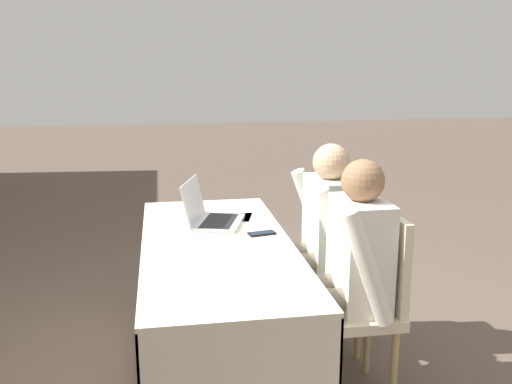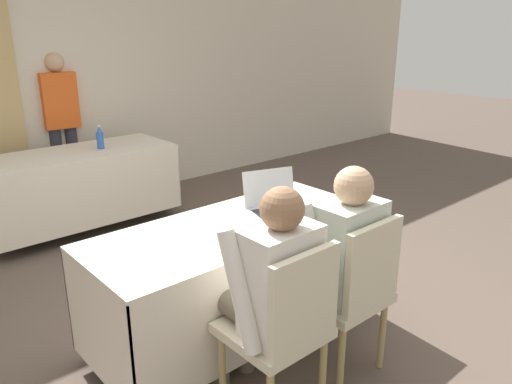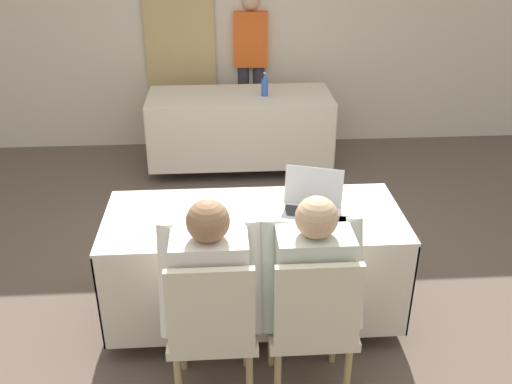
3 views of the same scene
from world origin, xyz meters
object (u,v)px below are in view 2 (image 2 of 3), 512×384
object	(u,v)px
chair_near_left	(284,325)
cell_phone	(275,232)
chair_near_right	(351,290)
water_bottle	(100,138)
person_checkered_shirt	(269,286)
laptop	(276,205)
person_red_shirt	(61,121)
person_white_shirt	(337,256)

from	to	relation	value
chair_near_left	cell_phone	bearing A→B (deg)	-128.68
chair_near_left	chair_near_right	distance (m)	0.49
water_bottle	person_checkered_shirt	bearing A→B (deg)	-99.72
water_bottle	chair_near_right	bearing A→B (deg)	-89.96
laptop	person_checkered_shirt	bearing A→B (deg)	-117.85
cell_phone	person_red_shirt	distance (m)	3.23
laptop	cell_phone	size ratio (longest dim) A/B	2.75
person_white_shirt	person_red_shirt	world-z (taller)	person_red_shirt
person_checkered_shirt	person_red_shirt	bearing A→B (deg)	-96.45
laptop	person_red_shirt	size ratio (longest dim) A/B	0.26
laptop	person_checkered_shirt	xyz separation A→B (m)	(-0.57, -0.57, -0.11)
person_checkered_shirt	person_red_shirt	distance (m)	3.59
chair_near_left	person_red_shirt	xyz separation A→B (m)	(0.40, 3.66, 0.40)
cell_phone	person_checkered_shirt	size ratio (longest dim) A/B	0.13
cell_phone	person_red_shirt	world-z (taller)	person_red_shirt
person_checkered_shirt	person_red_shirt	world-z (taller)	person_red_shirt
laptop	water_bottle	xyz separation A→B (m)	(-0.08, 2.29, 0.05)
chair_near_right	person_red_shirt	bearing A→B (deg)	-88.59
laptop	person_checkered_shirt	size ratio (longest dim) A/B	0.35
person_white_shirt	person_red_shirt	bearing A→B (deg)	-88.55
cell_phone	person_red_shirt	size ratio (longest dim) A/B	0.09
cell_phone	person_checkered_shirt	bearing A→B (deg)	-147.95
cell_phone	person_white_shirt	distance (m)	0.37
laptop	water_bottle	distance (m)	2.30
water_bottle	chair_near_left	size ratio (longest dim) A/B	0.24
chair_near_left	person_checkered_shirt	world-z (taller)	person_checkered_shirt
cell_phone	person_white_shirt	bearing A→B (deg)	-77.40
person_white_shirt	person_checkered_shirt	bearing A→B (deg)	0.00
water_bottle	chair_near_left	bearing A→B (deg)	-99.39
chair_near_left	person_checkered_shirt	bearing A→B (deg)	-90.00
chair_near_right	chair_near_left	bearing A→B (deg)	0.00
chair_near_right	person_red_shirt	size ratio (longest dim) A/B	0.58
cell_phone	chair_near_left	distance (m)	0.60
person_white_shirt	water_bottle	bearing A→B (deg)	-89.96
laptop	chair_near_right	size ratio (longest dim) A/B	0.45
laptop	cell_phone	distance (m)	0.33
cell_phone	water_bottle	world-z (taller)	water_bottle
cell_phone	chair_near_left	size ratio (longest dim) A/B	0.16
laptop	cell_phone	bearing A→B (deg)	-116.19
laptop	chair_near_right	bearing A→B (deg)	-79.50
chair_near_left	person_white_shirt	bearing A→B (deg)	-168.05
chair_near_right	person_checkered_shirt	xyz separation A→B (m)	(-0.49, 0.10, 0.16)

